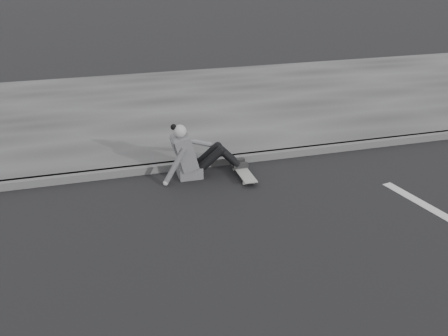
% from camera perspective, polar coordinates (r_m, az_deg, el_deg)
% --- Properties ---
extents(ground, '(80.00, 80.00, 0.00)m').
position_cam_1_polar(ground, '(5.81, -3.61, -10.79)').
color(ground, black).
rests_on(ground, ground).
extents(curb, '(24.00, 0.16, 0.12)m').
position_cam_1_polar(curb, '(8.00, -7.64, 0.01)').
color(curb, '#4E4E4E').
rests_on(curb, ground).
extents(sidewalk, '(24.00, 6.00, 0.12)m').
position_cam_1_polar(sidewalk, '(10.80, -10.13, 6.45)').
color(sidewalk, '#3C3C3C').
rests_on(sidewalk, ground).
extents(skateboard, '(0.20, 0.78, 0.09)m').
position_cam_1_polar(skateboard, '(7.74, 2.25, -0.53)').
color(skateboard, '#A9A9A3').
rests_on(skateboard, ground).
extents(seated_woman, '(1.38, 0.46, 0.88)m').
position_cam_1_polar(seated_woman, '(7.67, -3.52, 1.54)').
color(seated_woman, '#555557').
rests_on(seated_woman, ground).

